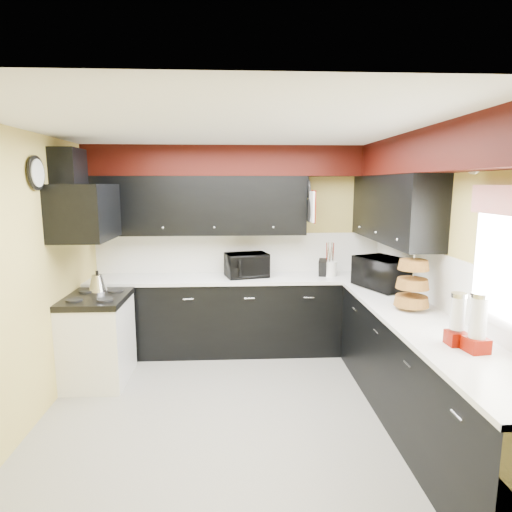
{
  "coord_description": "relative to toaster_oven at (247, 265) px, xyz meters",
  "views": [
    {
      "loc": [
        -0.07,
        -3.59,
        2.06
      ],
      "look_at": [
        0.16,
        0.83,
        1.31
      ],
      "focal_mm": 30.0,
      "sensor_mm": 36.0,
      "label": 1
    }
  ],
  "objects": [
    {
      "name": "ground",
      "position": [
        -0.09,
        -1.51,
        -1.08
      ],
      "size": [
        3.6,
        3.6,
        0.0
      ],
      "primitive_type": "plane",
      "color": "gray",
      "rests_on": "ground"
    },
    {
      "name": "wall_back",
      "position": [
        -0.09,
        0.29,
        0.17
      ],
      "size": [
        3.6,
        0.06,
        2.5
      ],
      "primitive_type": "cube",
      "color": "#E0C666",
      "rests_on": "ground"
    },
    {
      "name": "wall_right",
      "position": [
        1.71,
        -1.51,
        0.17
      ],
      "size": [
        0.06,
        3.6,
        2.5
      ],
      "primitive_type": "cube",
      "color": "#E0C666",
      "rests_on": "ground"
    },
    {
      "name": "wall_left",
      "position": [
        -1.89,
        -1.51,
        0.17
      ],
      "size": [
        0.06,
        3.6,
        2.5
      ],
      "primitive_type": "cube",
      "color": "#E0C666",
      "rests_on": "ground"
    },
    {
      "name": "ceiling",
      "position": [
        -0.09,
        -1.51,
        1.42
      ],
      "size": [
        3.6,
        3.6,
        0.06
      ],
      "primitive_type": "cube",
      "color": "white",
      "rests_on": "wall_back"
    },
    {
      "name": "cab_back",
      "position": [
        -0.09,
        -0.01,
        -0.63
      ],
      "size": [
        3.6,
        0.6,
        0.9
      ],
      "primitive_type": "cube",
      "color": "black",
      "rests_on": "ground"
    },
    {
      "name": "cab_right",
      "position": [
        1.41,
        -1.81,
        -0.63
      ],
      "size": [
        0.6,
        3.0,
        0.9
      ],
      "primitive_type": "cube",
      "color": "black",
      "rests_on": "ground"
    },
    {
      "name": "counter_back",
      "position": [
        -0.09,
        -0.01,
        -0.16
      ],
      "size": [
        3.62,
        0.64,
        0.04
      ],
      "primitive_type": "cube",
      "color": "white",
      "rests_on": "cab_back"
    },
    {
      "name": "counter_right",
      "position": [
        1.41,
        -1.81,
        -0.16
      ],
      "size": [
        0.64,
        3.02,
        0.04
      ],
      "primitive_type": "cube",
      "color": "white",
      "rests_on": "cab_right"
    },
    {
      "name": "splash_back",
      "position": [
        -0.09,
        0.28,
        0.11
      ],
      "size": [
        3.6,
        0.02,
        0.5
      ],
      "primitive_type": "cube",
      "color": "white",
      "rests_on": "counter_back"
    },
    {
      "name": "splash_right",
      "position": [
        1.7,
        -1.51,
        0.11
      ],
      "size": [
        0.02,
        3.6,
        0.5
      ],
      "primitive_type": "cube",
      "color": "white",
      "rests_on": "counter_right"
    },
    {
      "name": "upper_back",
      "position": [
        -0.59,
        0.12,
        0.72
      ],
      "size": [
        2.6,
        0.35,
        0.7
      ],
      "primitive_type": "cube",
      "color": "black",
      "rests_on": "wall_back"
    },
    {
      "name": "upper_right",
      "position": [
        1.54,
        -0.61,
        0.72
      ],
      "size": [
        0.35,
        1.8,
        0.7
      ],
      "primitive_type": "cube",
      "color": "black",
      "rests_on": "wall_right"
    },
    {
      "name": "soffit_back",
      "position": [
        -0.09,
        0.11,
        1.24
      ],
      "size": [
        3.6,
        0.36,
        0.35
      ],
      "primitive_type": "cube",
      "color": "black",
      "rests_on": "wall_back"
    },
    {
      "name": "soffit_right",
      "position": [
        1.53,
        -1.69,
        1.24
      ],
      "size": [
        0.36,
        3.24,
        0.35
      ],
      "primitive_type": "cube",
      "color": "black",
      "rests_on": "wall_right"
    },
    {
      "name": "stove",
      "position": [
        -1.59,
        -0.76,
        -0.65
      ],
      "size": [
        0.6,
        0.75,
        0.86
      ],
      "primitive_type": "cube",
      "color": "white",
      "rests_on": "ground"
    },
    {
      "name": "cooktop",
      "position": [
        -1.59,
        -0.76,
        -0.19
      ],
      "size": [
        0.62,
        0.77,
        0.06
      ],
      "primitive_type": "cube",
      "color": "black",
      "rests_on": "stove"
    },
    {
      "name": "hood",
      "position": [
        -1.64,
        -0.76,
        0.7
      ],
      "size": [
        0.5,
        0.78,
        0.55
      ],
      "primitive_type": "cube",
      "color": "black",
      "rests_on": "wall_left"
    },
    {
      "name": "hood_duct",
      "position": [
        -1.77,
        -0.76,
        1.12
      ],
      "size": [
        0.24,
        0.4,
        0.4
      ],
      "primitive_type": "cube",
      "color": "black",
      "rests_on": "wall_left"
    },
    {
      "name": "valance",
      "position": [
        1.64,
        -2.41,
        0.87
      ],
      "size": [
        0.04,
        0.88,
        0.2
      ],
      "primitive_type": "cube",
      "color": "red",
      "rests_on": "wall_right"
    },
    {
      "name": "pan_top",
      "position": [
        0.73,
        0.04,
        0.92
      ],
      "size": [
        0.03,
        0.22,
        0.4
      ],
      "primitive_type": null,
      "color": "black",
      "rests_on": "upper_back"
    },
    {
      "name": "pan_mid",
      "position": [
        0.73,
        -0.09,
        0.67
      ],
      "size": [
        0.03,
        0.28,
        0.46
      ],
      "primitive_type": null,
      "color": "black",
      "rests_on": "upper_back"
    },
    {
      "name": "pan_low",
      "position": [
        0.73,
        0.17,
        0.64
      ],
      "size": [
        0.03,
        0.24,
        0.42
      ],
      "primitive_type": null,
      "color": "black",
      "rests_on": "upper_back"
    },
    {
      "name": "cut_board",
      "position": [
        0.74,
        -0.21,
        0.72
      ],
      "size": [
        0.03,
        0.26,
        0.35
      ],
      "primitive_type": "cube",
      "color": "white",
      "rests_on": "upper_back"
    },
    {
      "name": "baskets",
      "position": [
        1.43,
        -1.46,
        0.1
      ],
      "size": [
        0.27,
        0.27,
        0.5
      ],
      "primitive_type": null,
      "color": "brown",
      "rests_on": "upper_right"
    },
    {
      "name": "clock",
      "position": [
        -1.86,
        -1.26,
        1.07
      ],
      "size": [
        0.03,
        0.3,
        0.3
      ],
      "primitive_type": null,
      "color": "black",
      "rests_on": "wall_left"
    },
    {
      "name": "deco_plate",
      "position": [
        1.68,
        -1.86,
        1.17
      ],
      "size": [
        0.03,
        0.24,
        0.24
      ],
      "primitive_type": null,
      "color": "white",
      "rests_on": "wall_right"
    },
    {
      "name": "toaster_oven",
      "position": [
        0.0,
        0.0,
        0.0
      ],
      "size": [
        0.58,
        0.52,
        0.29
      ],
      "primitive_type": "imported",
      "rotation": [
        0.0,
        0.0,
        0.24
      ],
      "color": "black",
      "rests_on": "counter_back"
    },
    {
      "name": "microwave",
      "position": [
        1.46,
        -0.65,
        0.02
      ],
      "size": [
        0.6,
        0.71,
        0.33
      ],
      "primitive_type": "imported",
      "rotation": [
        0.0,
        0.0,
        1.96
      ],
      "color": "black",
      "rests_on": "counter_right"
    },
    {
      "name": "utensil_crock",
      "position": [
        1.01,
        -0.01,
        -0.05
      ],
      "size": [
        0.2,
        0.2,
        0.18
      ],
      "primitive_type": "cylinder",
      "rotation": [
        0.0,
        0.0,
        0.21
      ],
      "color": "white",
      "rests_on": "counter_back"
    },
    {
      "name": "knife_block",
      "position": [
        0.93,
        -0.02,
        -0.04
      ],
      "size": [
        0.13,
        0.15,
        0.21
      ],
      "primitive_type": "cube",
      "rotation": [
        0.0,
        0.0,
        -0.29
      ],
      "color": "black",
      "rests_on": "counter_back"
    },
    {
      "name": "kettle",
      "position": [
        -1.62,
        -0.54,
        -0.08
      ],
      "size": [
        0.24,
        0.24,
        0.18
      ],
      "primitive_type": null,
      "rotation": [
        0.0,
        0.0,
        -0.29
      ],
      "color": "#BBBBBF",
      "rests_on": "cooktop"
    },
    {
      "name": "dispenser_a",
      "position": [
        1.47,
        -2.45,
        0.05
      ],
      "size": [
        0.16,
        0.16,
        0.38
      ],
      "primitive_type": null,
      "rotation": [
        0.0,
        0.0,
        0.16
      ],
      "color": "maroon",
      "rests_on": "counter_right"
    },
    {
      "name": "dispenser_b",
      "position": [
        1.39,
        -2.32,
        0.02
      ],
      "size": [
        0.13,
        0.13,
        0.33
      ],
      "primitive_type": null,
      "rotation": [
        0.0,
        0.0,
        0.04
      ],
      "color": "#5F110B",
      "rests_on": "counter_right"
    }
  ]
}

